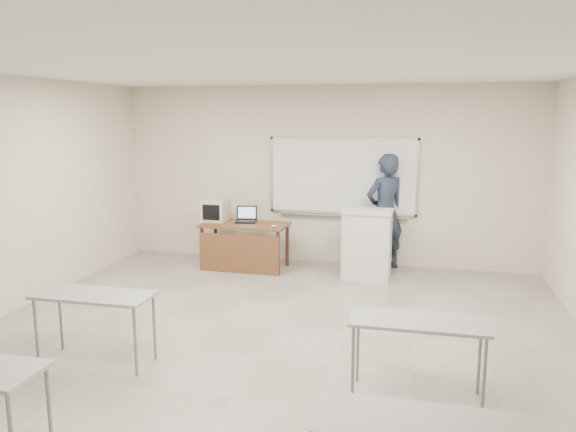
% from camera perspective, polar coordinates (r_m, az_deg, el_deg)
% --- Properties ---
extents(floor, '(7.00, 8.00, 0.01)m').
position_cam_1_polar(floor, '(6.09, -2.82, -14.12)').
color(floor, gray).
rests_on(floor, ground).
extents(whiteboard, '(2.48, 0.10, 1.31)m').
position_cam_1_polar(whiteboard, '(9.43, 5.58, 3.95)').
color(whiteboard, white).
rests_on(whiteboard, floor).
extents(student_desks, '(4.40, 2.20, 0.73)m').
position_cam_1_polar(student_desks, '(4.65, -7.64, -13.11)').
color(student_desks, gray).
rests_on(student_desks, floor).
extents(instructor_desk, '(1.40, 0.70, 0.75)m').
position_cam_1_polar(instructor_desk, '(9.17, -4.59, -2.19)').
color(instructor_desk, brown).
rests_on(instructor_desk, floor).
extents(podium, '(0.76, 0.55, 1.07)m').
position_cam_1_polar(podium, '(8.78, 8.03, -2.81)').
color(podium, '#B7B5AD').
rests_on(podium, floor).
extents(crt_monitor, '(0.39, 0.44, 0.37)m').
position_cam_1_polar(crt_monitor, '(9.49, -7.34, 0.57)').
color(crt_monitor, '#B3AF98').
rests_on(crt_monitor, instructor_desk).
extents(laptop, '(0.34, 0.32, 0.25)m').
position_cam_1_polar(laptop, '(9.37, -4.20, -0.23)').
color(laptop, black).
rests_on(laptop, instructor_desk).
extents(mouse, '(0.11, 0.09, 0.04)m').
position_cam_1_polar(mouse, '(8.88, -1.40, -1.04)').
color(mouse, silver).
rests_on(mouse, instructor_desk).
extents(keyboard, '(0.41, 0.15, 0.02)m').
position_cam_1_polar(keyboard, '(8.55, 9.04, 0.52)').
color(keyboard, '#B3AF98').
rests_on(keyboard, podium).
extents(presenter, '(0.83, 0.78, 1.90)m').
position_cam_1_polar(presenter, '(9.28, 9.82, 0.43)').
color(presenter, black).
rests_on(presenter, floor).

